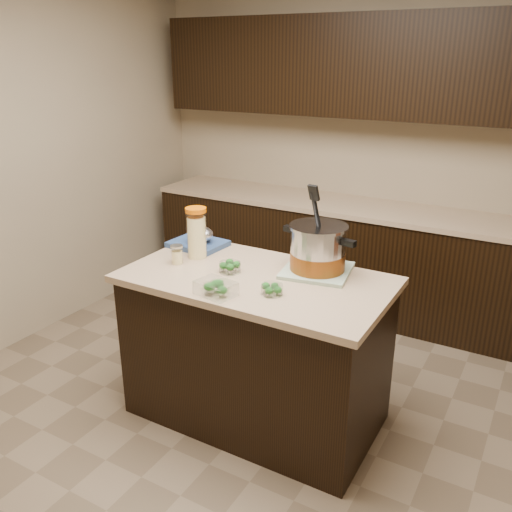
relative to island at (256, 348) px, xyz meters
The scene contains 12 objects.
ground_plane 0.45m from the island, ahead, with size 4.00×4.00×0.00m, color brown.
room_shell 1.26m from the island, ahead, with size 4.04×4.04×2.72m.
back_cabinets 1.81m from the island, 90.00° to the left, with size 3.60×0.63×2.33m.
island is the anchor object (origin of this frame).
dish_towel 0.57m from the island, 40.54° to the left, with size 0.36×0.36×0.02m, color #557F57.
stock_pot 0.67m from the island, 40.51° to the left, with size 0.45×0.37×0.46m.
lemonade_pitcher 0.75m from the island, 168.96° to the left, with size 0.14×0.14×0.30m.
mason_jar 0.71m from the island, behind, with size 0.10×0.10×0.12m.
broccoli_tub_left 0.50m from the island, behind, with size 0.15×0.15×0.06m.
broccoli_tub_right 0.53m from the island, 40.93° to the right, with size 0.14×0.14×0.05m.
broccoli_tub_rect 0.57m from the island, 101.00° to the right, with size 0.22×0.17×0.07m.
blue_tray 0.78m from the island, 156.15° to the left, with size 0.35×0.28×0.12m.
Camera 1 is at (1.36, -2.37, 2.05)m, focal length 38.00 mm.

